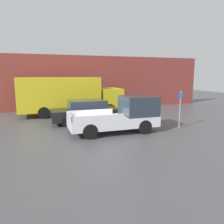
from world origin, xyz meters
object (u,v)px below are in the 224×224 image
Objects in this scene: pickup_truck at (122,115)px; parking_sign at (180,108)px; delivery_truck at (68,95)px; car at (86,111)px.

parking_sign reaches higher than pickup_truck.
delivery_truck reaches higher than pickup_truck.
parking_sign reaches higher than car.
parking_sign is (3.76, -0.44, 0.37)m from pickup_truck.
delivery_truck is (-2.36, 6.84, 0.72)m from pickup_truck.
pickup_truck is 2.16× the size of parking_sign.
car is 0.54× the size of delivery_truck.
delivery_truck reaches higher than car.
delivery_truck is (-0.79, 3.65, 0.90)m from car.
car is (-1.58, 3.19, -0.18)m from pickup_truck.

